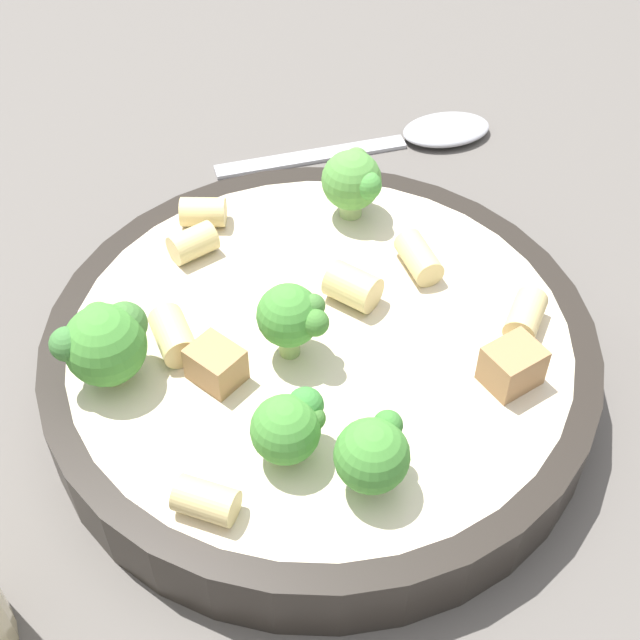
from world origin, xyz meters
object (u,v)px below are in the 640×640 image
object	(u,v)px
broccoli_floret_3	(296,320)
rigatoni_6	(205,211)
rigatoni_1	(193,243)
rigatoni_5	(173,335)
pasta_bowl	(320,355)
broccoli_floret_1	(353,181)
chicken_chunk_0	(216,364)
rigatoni_3	(526,316)
chicken_chunk_1	(512,366)
rigatoni_2	(419,258)
rigatoni_4	(353,287)
broccoli_floret_0	(289,427)
spoon	(412,136)
rigatoni_0	(206,500)
broccoli_floret_2	(105,341)
broccoli_floret_4	(373,455)

from	to	relation	value
broccoli_floret_3	rigatoni_6	bearing A→B (deg)	-9.31
rigatoni_1	rigatoni_5	world-z (taller)	same
pasta_bowl	broccoli_floret_1	xyz separation A→B (m)	(0.06, -0.07, 0.04)
chicken_chunk_0	rigatoni_3	bearing A→B (deg)	-114.89
chicken_chunk_0	chicken_chunk_1	world-z (taller)	chicken_chunk_1
rigatoni_2	rigatoni_6	xyz separation A→B (m)	(0.09, 0.06, 0.00)
rigatoni_2	rigatoni_6	bearing A→B (deg)	34.73
rigatoni_3	rigatoni_4	distance (m)	0.08
broccoli_floret_0	broccoli_floret_3	size ratio (longest dim) A/B	0.88
rigatoni_4	spoon	size ratio (longest dim) A/B	0.13
spoon	rigatoni_0	bearing A→B (deg)	123.55
pasta_bowl	spoon	size ratio (longest dim) A/B	1.45
rigatoni_6	broccoli_floret_2	bearing A→B (deg)	125.74
rigatoni_5	rigatoni_6	xyz separation A→B (m)	(0.07, -0.06, -0.00)
broccoli_floret_0	pasta_bowl	bearing A→B (deg)	-47.82
pasta_bowl	rigatoni_4	bearing A→B (deg)	-71.39
rigatoni_3	rigatoni_5	world-z (taller)	rigatoni_5
broccoli_floret_0	broccoli_floret_2	xyz separation A→B (m)	(0.08, 0.04, 0.00)
broccoli_floret_0	rigatoni_1	xyz separation A→B (m)	(0.13, -0.03, -0.01)
pasta_bowl	spoon	distance (m)	0.21
rigatoni_5	broccoli_floret_3	bearing A→B (deg)	-132.98
rigatoni_5	rigatoni_0	bearing A→B (deg)	157.37
broccoli_floret_2	rigatoni_5	world-z (taller)	broccoli_floret_2
broccoli_floret_3	rigatoni_0	size ratio (longest dim) A/B	1.58
pasta_bowl	broccoli_floret_4	size ratio (longest dim) A/B	7.42
rigatoni_4	rigatoni_5	distance (m)	0.09
broccoli_floret_3	rigatoni_1	xyz separation A→B (m)	(0.09, 0.00, -0.02)
rigatoni_2	rigatoni_1	bearing A→B (deg)	47.43
broccoli_floret_2	rigatoni_3	world-z (taller)	broccoli_floret_2
pasta_bowl	rigatoni_5	size ratio (longest dim) A/B	9.67
rigatoni_0	spoon	world-z (taller)	rigatoni_0
broccoli_floret_4	spoon	xyz separation A→B (m)	(0.20, -0.20, -0.05)
spoon	broccoli_floret_0	bearing A→B (deg)	127.85
broccoli_floret_0	broccoli_floret_3	bearing A→B (deg)	-39.52
rigatoni_1	rigatoni_6	size ratio (longest dim) A/B	0.98
broccoli_floret_1	rigatoni_3	distance (m)	0.11
broccoli_floret_3	rigatoni_5	world-z (taller)	broccoli_floret_3
broccoli_floret_3	rigatoni_0	bearing A→B (deg)	120.00
broccoli_floret_2	rigatoni_5	size ratio (longest dim) A/B	1.62
broccoli_floret_1	rigatoni_4	distance (m)	0.06
pasta_bowl	broccoli_floret_2	size ratio (longest dim) A/B	5.98
pasta_bowl	rigatoni_0	size ratio (longest dim) A/B	10.68
rigatoni_0	broccoli_floret_4	bearing A→B (deg)	-116.52
broccoli_floret_2	rigatoni_1	world-z (taller)	broccoli_floret_2
rigatoni_5	spoon	xyz separation A→B (m)	(0.09, -0.22, -0.04)
rigatoni_4	broccoli_floret_1	bearing A→B (deg)	-38.51
rigatoni_4	rigatoni_6	world-z (taller)	rigatoni_4
pasta_bowl	broccoli_floret_2	world-z (taller)	broccoli_floret_2
rigatoni_5	rigatoni_6	world-z (taller)	same
pasta_bowl	spoon	world-z (taller)	pasta_bowl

